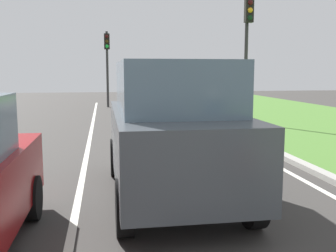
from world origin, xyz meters
name	(u,v)px	position (x,y,z in m)	size (l,w,h in m)	color
ground_plane	(113,145)	(0.00, 14.00, 0.00)	(60.00, 60.00, 0.00)	#383533
lane_line_center	(88,146)	(-0.70, 14.00, 0.00)	(0.12, 32.00, 0.01)	silver
lane_line_right_edge	(232,142)	(3.60, 14.00, 0.00)	(0.12, 32.00, 0.01)	silver
curb_right	(248,139)	(4.10, 14.00, 0.06)	(0.24, 48.00, 0.12)	#9E9B93
car_suv_ahead	(171,129)	(0.86, 9.04, 1.17)	(1.98, 4.50, 2.28)	#474C51
traffic_light_near_right	(247,37)	(5.39, 17.77, 3.47)	(0.32, 0.50, 5.14)	#2D2D2D
traffic_light_far_median	(107,55)	(0.03, 26.45, 3.06)	(0.32, 0.50, 4.44)	#2D2D2D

